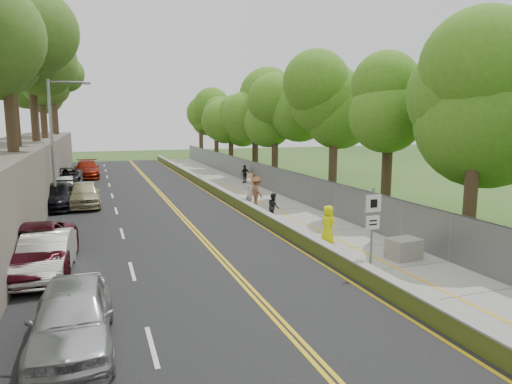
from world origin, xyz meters
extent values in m
plane|color=#33511E|center=(0.00, 0.00, 0.00)|extent=(140.00, 140.00, 0.00)
cube|color=black|center=(-5.40, 15.00, 0.02)|extent=(11.20, 66.00, 0.04)
cube|color=gray|center=(2.55, 15.00, 0.03)|extent=(4.20, 66.00, 0.05)
cube|color=#B8E132|center=(0.25, 15.00, 0.30)|extent=(0.42, 66.00, 0.60)
cube|color=#595147|center=(-13.50, 15.00, 2.00)|extent=(5.00, 66.00, 4.00)
cube|color=slate|center=(4.65, 15.00, 1.00)|extent=(0.04, 66.00, 2.00)
cylinder|color=gray|center=(-10.70, 14.00, 4.00)|extent=(0.18, 0.18, 8.00)
cylinder|color=gray|center=(-9.60, 14.00, 7.85)|extent=(2.30, 0.13, 0.13)
cube|color=gray|center=(-8.52, 14.00, 7.80)|extent=(0.50, 0.22, 0.14)
cylinder|color=gray|center=(1.05, -3.00, 1.60)|extent=(0.09, 0.09, 3.10)
cube|color=white|center=(1.05, -3.03, 2.60)|extent=(0.62, 0.04, 0.62)
cube|color=white|center=(1.05, -3.03, 1.90)|extent=(0.56, 0.04, 0.50)
cylinder|color=orange|center=(4.30, 20.15, 0.52)|extent=(0.58, 0.58, 0.95)
cube|color=gray|center=(3.20, -2.09, 0.46)|extent=(1.32, 1.04, 0.82)
imported|color=#AFAFB4|center=(-9.00, -5.45, 0.84)|extent=(2.00, 4.75, 1.61)
imported|color=white|center=(-10.10, 0.55, 0.80)|extent=(1.91, 4.72, 1.52)
imported|color=#52101E|center=(-10.60, 1.21, 0.88)|extent=(3.04, 6.14, 1.68)
imported|color=black|center=(-10.60, 14.26, 0.80)|extent=(2.58, 5.39, 1.51)
imported|color=#C1B48B|center=(-9.00, 14.17, 0.86)|extent=(1.96, 4.83, 1.64)
imported|color=#A5A6AB|center=(-10.60, 18.37, 0.77)|extent=(1.74, 4.47, 1.45)
imported|color=black|center=(-10.60, 23.37, 0.85)|extent=(2.86, 5.93, 1.63)
imported|color=maroon|center=(-9.02, 29.98, 0.86)|extent=(2.29, 5.64, 1.64)
imported|color=#B4B4B8|center=(-9.00, 33.59, 0.71)|extent=(1.65, 3.97, 1.34)
imported|color=#ECF108|center=(1.45, 1.00, 0.92)|extent=(0.75, 0.96, 1.73)
imported|color=beige|center=(0.75, 9.95, 1.00)|extent=(0.49, 0.71, 1.89)
imported|color=black|center=(0.90, 6.24, 0.82)|extent=(0.66, 0.80, 1.54)
imported|color=#98593C|center=(1.45, 10.52, 1.01)|extent=(0.85, 1.31, 1.92)
imported|color=black|center=(4.20, 21.36, 0.85)|extent=(1.01, 0.69, 1.60)
camera|label=1|loc=(-8.30, -16.74, 5.55)|focal=32.00mm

